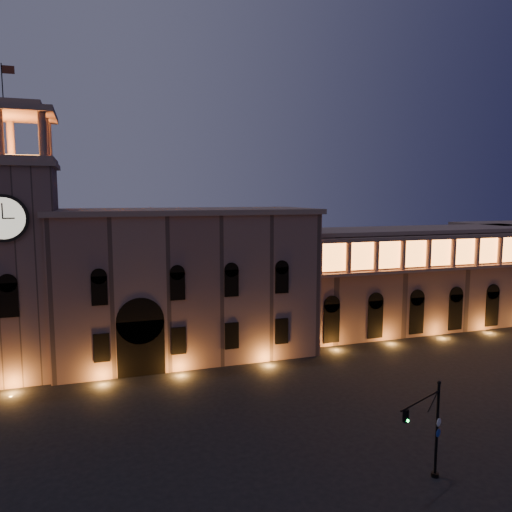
# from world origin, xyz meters

# --- Properties ---
(ground) EXTENTS (160.00, 160.00, 0.00)m
(ground) POSITION_xyz_m (0.00, 0.00, 0.00)
(ground) COLOR black
(ground) RESTS_ON ground
(government_building) EXTENTS (30.80, 12.80, 17.60)m
(government_building) POSITION_xyz_m (-2.08, 21.93, 8.77)
(government_building) COLOR #7A5950
(government_building) RESTS_ON ground
(clock_tower) EXTENTS (9.80, 9.80, 32.40)m
(clock_tower) POSITION_xyz_m (-20.50, 20.98, 12.50)
(clock_tower) COLOR #7A5950
(clock_tower) RESTS_ON ground
(colonnade_wing) EXTENTS (40.60, 11.50, 14.50)m
(colonnade_wing) POSITION_xyz_m (32.00, 23.92, 7.33)
(colonnade_wing) COLOR brown
(colonnade_wing) RESTS_ON ground
(traffic_light) EXTENTS (4.61, 2.26, 6.84)m
(traffic_light) POSITION_xyz_m (8.33, -10.38, 3.59)
(traffic_light) COLOR black
(traffic_light) RESTS_ON ground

